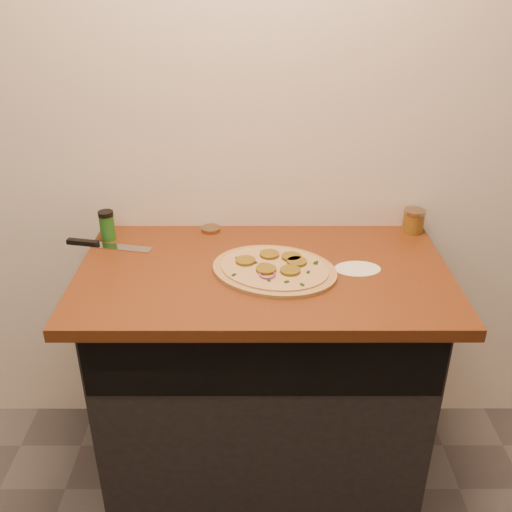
{
  "coord_description": "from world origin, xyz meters",
  "views": [
    {
      "loc": [
        -0.03,
        -0.2,
        1.79
      ],
      "look_at": [
        -0.02,
        1.41,
        0.95
      ],
      "focal_mm": 40.0,
      "sensor_mm": 36.0,
      "label": 1
    }
  ],
  "objects_px": {
    "pizza": "(274,269)",
    "salsa_jar": "(413,221)",
    "spice_shaker": "(107,225)",
    "chefs_knife": "(101,245)"
  },
  "relations": [
    {
      "from": "chefs_knife",
      "to": "spice_shaker",
      "type": "bearing_deg",
      "value": 75.89
    },
    {
      "from": "pizza",
      "to": "spice_shaker",
      "type": "xyz_separation_m",
      "value": [
        -0.58,
        0.24,
        0.04
      ]
    },
    {
      "from": "chefs_knife",
      "to": "pizza",
      "type": "bearing_deg",
      "value": -16.85
    },
    {
      "from": "salsa_jar",
      "to": "spice_shaker",
      "type": "bearing_deg",
      "value": -176.64
    },
    {
      "from": "pizza",
      "to": "salsa_jar",
      "type": "xyz_separation_m",
      "value": [
        0.52,
        0.3,
        0.03
      ]
    },
    {
      "from": "chefs_knife",
      "to": "salsa_jar",
      "type": "bearing_deg",
      "value": 6.18
    },
    {
      "from": "spice_shaker",
      "to": "chefs_knife",
      "type": "bearing_deg",
      "value": -104.11
    },
    {
      "from": "pizza",
      "to": "chefs_knife",
      "type": "bearing_deg",
      "value": 163.15
    },
    {
      "from": "pizza",
      "to": "salsa_jar",
      "type": "distance_m",
      "value": 0.6
    },
    {
      "from": "chefs_knife",
      "to": "spice_shaker",
      "type": "height_order",
      "value": "spice_shaker"
    }
  ]
}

